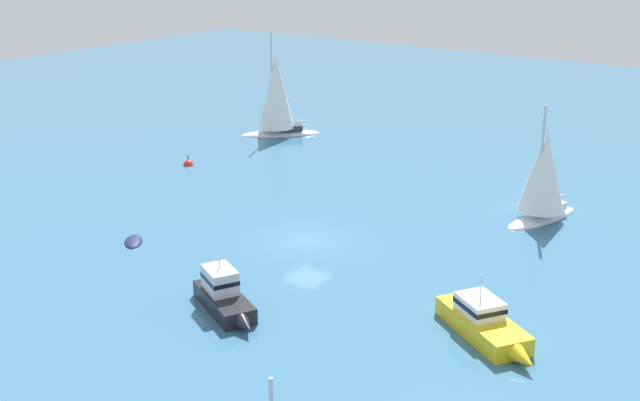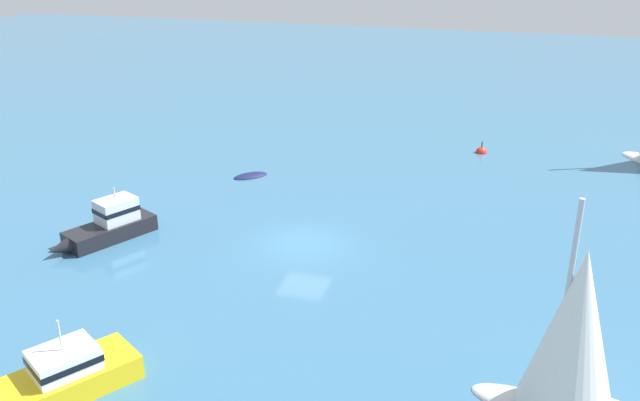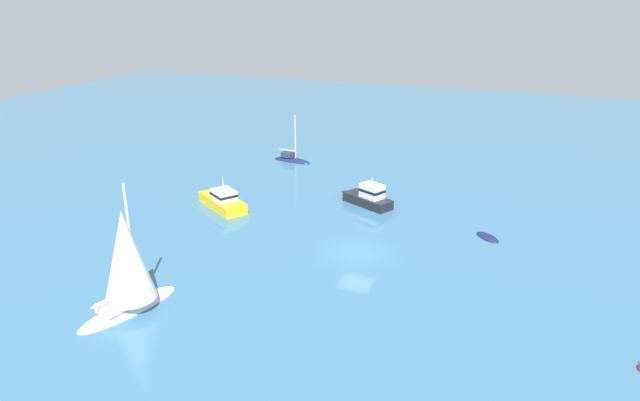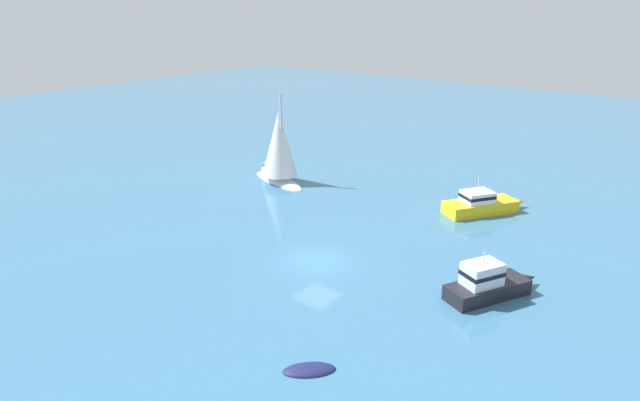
# 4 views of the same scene
# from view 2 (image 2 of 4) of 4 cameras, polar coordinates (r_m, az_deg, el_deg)

# --- Properties ---
(ground_plane) EXTENTS (160.00, 160.00, 0.00)m
(ground_plane) POSITION_cam_2_polar(r_m,az_deg,el_deg) (35.55, -1.36, -3.67)
(ground_plane) COLOR teal
(motor_cruiser) EXTENTS (5.03, 6.65, 2.97)m
(motor_cruiser) POSITION_cam_2_polar(r_m,az_deg,el_deg) (26.29, -21.57, -13.94)
(motor_cruiser) COLOR yellow
(motor_cruiser) RESTS_ON ground
(rib) EXTENTS (2.45, 2.44, 0.46)m
(rib) POSITION_cam_2_polar(r_m,az_deg,el_deg) (45.22, -5.86, 2.02)
(rib) COLOR #191E4C
(rib) RESTS_ON ground
(cabin_cruiser) EXTENTS (3.78, 5.84, 2.76)m
(cabin_cruiser) POSITION_cam_2_polar(r_m,az_deg,el_deg) (37.50, -17.28, -1.96)
(cabin_cruiser) COLOR black
(cabin_cruiser) RESTS_ON ground
(ketch) EXTENTS (7.12, 3.80, 8.36)m
(ketch) POSITION_cam_2_polar(r_m,az_deg,el_deg) (23.81, 20.60, -11.38)
(ketch) COLOR white
(ketch) RESTS_ON ground
(channel_buoy) EXTENTS (0.84, 0.84, 1.26)m
(channel_buoy) POSITION_cam_2_polar(r_m,az_deg,el_deg) (51.11, 13.37, 3.93)
(channel_buoy) COLOR red
(channel_buoy) RESTS_ON ground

